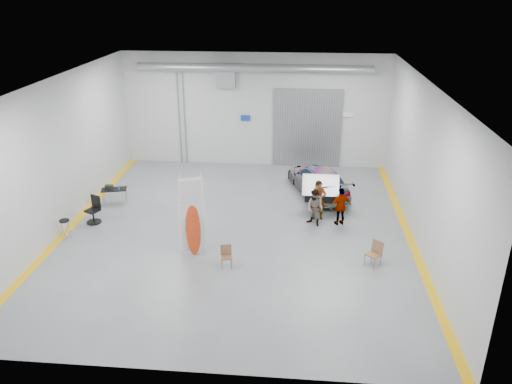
# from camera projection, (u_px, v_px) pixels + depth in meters

# --- Properties ---
(ground) EXTENTS (16.00, 16.00, 0.00)m
(ground) POSITION_uv_depth(u_px,v_px,m) (237.00, 230.00, 20.22)
(ground) COLOR slate
(ground) RESTS_ON ground
(room_shell) EXTENTS (14.02, 16.18, 6.01)m
(room_shell) POSITION_uv_depth(u_px,v_px,m) (248.00, 118.00, 20.64)
(room_shell) COLOR #B5B7B9
(room_shell) RESTS_ON ground
(sedan_car) EXTENTS (3.28, 4.99, 1.34)m
(sedan_car) POSITION_uv_depth(u_px,v_px,m) (318.00, 180.00, 23.51)
(sedan_car) COLOR silver
(sedan_car) RESTS_ON ground
(person_a) EXTENTS (0.66, 0.48, 1.71)m
(person_a) POSITION_uv_depth(u_px,v_px,m) (319.00, 200.00, 20.89)
(person_a) COLOR #956A51
(person_a) RESTS_ON ground
(person_b) EXTENTS (0.96, 0.91, 1.55)m
(person_b) POSITION_uv_depth(u_px,v_px,m) (315.00, 208.00, 20.37)
(person_b) COLOR slate
(person_b) RESTS_ON ground
(person_c) EXTENTS (1.02, 0.70, 1.62)m
(person_c) POSITION_uv_depth(u_px,v_px,m) (341.00, 207.00, 20.41)
(person_c) COLOR #9A5E33
(person_c) RESTS_ON ground
(surfboard_display) EXTENTS (0.86, 0.46, 3.18)m
(surfboard_display) POSITION_uv_depth(u_px,v_px,m) (190.00, 222.00, 18.00)
(surfboard_display) COLOR white
(surfboard_display) RESTS_ON ground
(folding_chair_near) EXTENTS (0.45, 0.47, 0.81)m
(folding_chair_near) POSITION_uv_depth(u_px,v_px,m) (227.00, 261.00, 17.52)
(folding_chair_near) COLOR brown
(folding_chair_near) RESTS_ON ground
(folding_chair_far) EXTENTS (0.64, 0.72, 0.97)m
(folding_chair_far) POSITION_uv_depth(u_px,v_px,m) (373.00, 259.00, 17.54)
(folding_chair_far) COLOR brown
(folding_chair_far) RESTS_ON ground
(shop_stool) EXTENTS (0.40, 0.40, 0.79)m
(shop_stool) POSITION_uv_depth(u_px,v_px,m) (66.00, 229.00, 19.46)
(shop_stool) COLOR black
(shop_stool) RESTS_ON ground
(work_table) EXTENTS (1.22, 0.82, 0.91)m
(work_table) POSITION_uv_depth(u_px,v_px,m) (113.00, 189.00, 22.42)
(work_table) COLOR gray
(work_table) RESTS_ON ground
(office_chair) EXTENTS (0.66, 0.70, 1.14)m
(office_chair) POSITION_uv_depth(u_px,v_px,m) (93.00, 211.00, 20.73)
(office_chair) COLOR black
(office_chair) RESTS_ON ground
(trunk_lid) EXTENTS (1.57, 0.95, 0.04)m
(trunk_lid) POSITION_uv_depth(u_px,v_px,m) (320.00, 183.00, 21.35)
(trunk_lid) COLOR silver
(trunk_lid) RESTS_ON sedan_car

